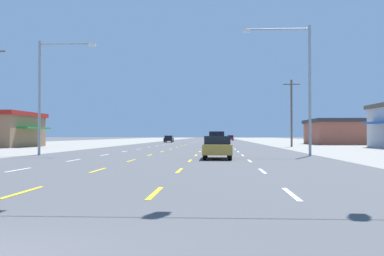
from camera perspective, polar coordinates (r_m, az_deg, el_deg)
ground_plane at (r=70.82m, az=0.50°, el=-2.14°), size 572.00×572.00×0.00m
lot_apron_left at (r=76.12m, az=-18.47°, el=-2.01°), size 28.00×440.00×0.01m
lot_apron_right at (r=73.89m, az=20.06°, el=-2.03°), size 28.00×440.00×0.01m
lane_markings at (r=109.28m, az=1.46°, el=-1.71°), size 10.64×227.60×0.01m
sedan_inner_right_nearest at (r=29.03m, az=3.20°, el=-2.40°), size 1.80×4.50×1.46m
suv_inner_right_near at (r=56.26m, az=3.12°, el=-1.41°), size 1.98×4.90×1.98m
sedan_far_left_mid at (r=97.56m, az=-2.93°, el=-1.37°), size 1.80×4.50×1.46m
suv_inner_right_midfar at (r=107.00m, az=3.18°, el=-1.18°), size 1.98×4.90×1.98m
hatchback_far_right_far at (r=128.66m, az=4.84°, el=-1.25°), size 1.72×3.90×1.54m
storefront_right_row_2 at (r=80.62m, az=18.81°, el=-0.44°), size 12.43×13.56×4.19m
streetlight_left_row_0 at (r=36.32m, az=-17.86°, el=4.85°), size 4.44×0.26×8.70m
streetlight_right_row_0 at (r=34.53m, az=13.64°, el=6.04°), size 5.01×0.26×9.61m
utility_pole_right_row_1 at (r=61.00m, az=12.38°, el=2.00°), size 2.20×0.26×8.81m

